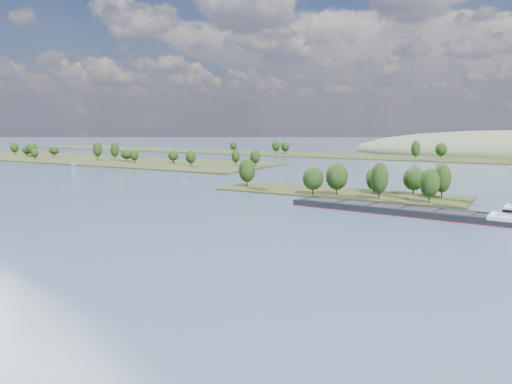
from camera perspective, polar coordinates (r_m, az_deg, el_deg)
The scene contains 6 objects.
ground at distance 150.99m, azimuth 1.59°, elevation -2.98°, with size 1800.00×1800.00×0.00m, color #3A5064.
tree_island at distance 201.43m, azimuth 10.90°, elevation 0.87°, with size 100.00×30.09×15.01m.
left_bank at distance 404.07m, azimuth -18.29°, elevation 3.59°, with size 300.00×80.00×15.25m.
back_shoreline at distance 416.13m, azimuth 21.12°, elevation 3.56°, with size 900.00×60.00×15.93m.
cargo_barge at distance 161.98m, azimuth 19.06°, elevation -2.18°, with size 79.69×16.55×10.71m.
motorboat at distance 350.39m, azimuth -20.17°, elevation 2.97°, with size 2.48×6.60×2.55m, color silver.
Camera 1 is at (69.10, -11.18, 28.54)m, focal length 35.00 mm.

